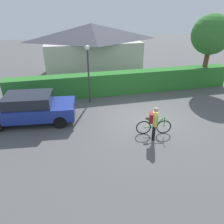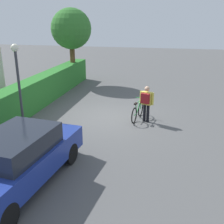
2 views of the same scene
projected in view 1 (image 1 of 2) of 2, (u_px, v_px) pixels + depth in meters
The scene contains 8 objects.
ground_plane at pixel (144, 120), 11.27m from camera, with size 60.00×60.00×0.00m, color #535353.
hedge_row at pixel (124, 82), 14.41m from camera, with size 15.18×0.90×1.47m, color #2C782B.
house_distant at pixel (92, 49), 17.77m from camera, with size 8.00×4.39×4.09m.
parked_car_near at pixel (30, 108), 10.79m from camera, with size 4.64×2.21×1.54m.
bicycle at pixel (154, 127), 9.98m from camera, with size 1.66×0.50×0.90m.
person_rider at pixel (154, 120), 9.33m from camera, with size 0.46×0.62×1.61m.
street_lamp at pixel (88, 66), 12.23m from camera, with size 0.28×0.28×3.48m.
tree_kerbside at pixel (211, 35), 14.21m from camera, with size 2.63×2.63×4.97m.
Camera 1 is at (-3.86, -9.15, 5.63)m, focal length 33.98 mm.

